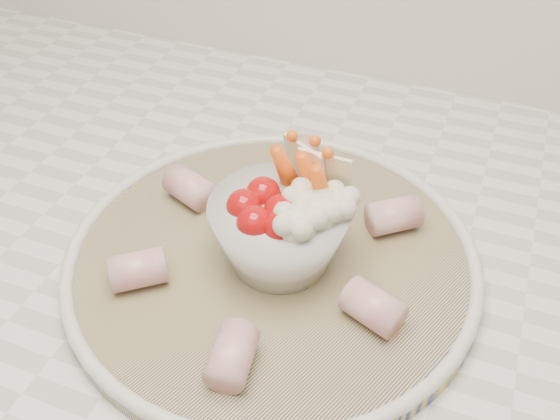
% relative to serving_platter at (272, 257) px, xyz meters
% --- Properties ---
extents(serving_platter, '(0.47, 0.47, 0.02)m').
position_rel_serving_platter_xyz_m(serving_platter, '(0.00, 0.00, 0.00)').
color(serving_platter, navy).
rests_on(serving_platter, kitchen_counter).
extents(veggie_bowl, '(0.12, 0.12, 0.11)m').
position_rel_serving_platter_xyz_m(veggie_bowl, '(0.01, -0.00, 0.05)').
color(veggie_bowl, silver).
rests_on(veggie_bowl, serving_platter).
extents(cured_meat_rolls, '(0.26, 0.29, 0.03)m').
position_rel_serving_platter_xyz_m(cured_meat_rolls, '(0.00, 0.00, 0.02)').
color(cured_meat_rolls, '#BB5561').
rests_on(cured_meat_rolls, serving_platter).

